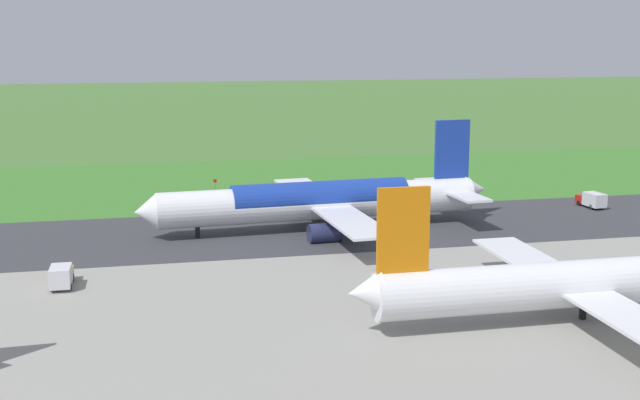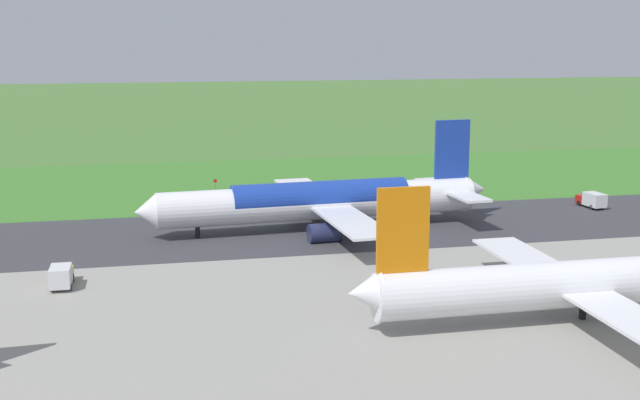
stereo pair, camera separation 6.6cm
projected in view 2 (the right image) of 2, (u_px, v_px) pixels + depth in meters
name	position (u px, v px, depth m)	size (l,w,h in m)	color
ground_plane	(386.00, 226.00, 124.62)	(800.00, 800.00, 0.00)	#477233
runway_asphalt	(386.00, 226.00, 124.61)	(600.00, 28.52, 0.06)	#38383D
apron_concrete	(514.00, 325.00, 82.10)	(440.00, 110.00, 0.05)	gray
grass_verge_foreground	(338.00, 189.00, 154.65)	(600.00, 80.00, 0.04)	#3C782B
airliner_main	(322.00, 201.00, 121.74)	(54.14, 44.30, 15.88)	white
airliner_parked_mid	(582.00, 282.00, 82.99)	(49.55, 40.41, 14.51)	white
service_truck_baggage	(61.00, 276.00, 94.15)	(2.37, 5.83, 2.65)	gold
service_truck_fuel	(592.00, 200.00, 137.52)	(2.81, 5.99, 2.65)	#B21914
no_stopping_sign	(215.00, 184.00, 152.04)	(0.60, 0.10, 2.30)	slate
traffic_cone_orange	(175.00, 194.00, 148.13)	(0.40, 0.40, 0.55)	orange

